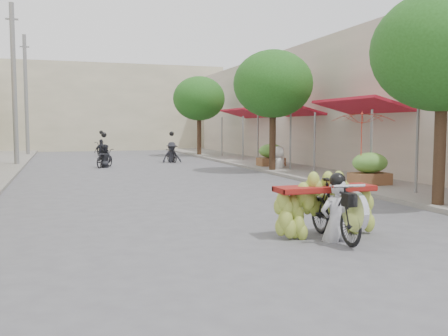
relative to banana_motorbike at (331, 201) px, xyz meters
The scene contains 17 objects.
ground 2.47m from the banana_motorbike, 122.81° to the right, with size 120.00×120.00×0.00m, color #5B5A60.
sidewalk_right 14.21m from the banana_motorbike, 66.28° to the left, with size 4.00×60.00×0.12m, color gray.
shophouse_row_right 16.25m from the banana_motorbike, 48.27° to the left, with size 9.77×40.00×6.00m.
far_building 36.13m from the banana_motorbike, 92.05° to the left, with size 20.00×6.00×7.00m, color beige.
utility_pole_far 20.42m from the banana_motorbike, 109.39° to the left, with size 0.60×0.24×8.00m.
utility_pole_back 28.98m from the banana_motorbike, 103.44° to the left, with size 0.60×0.24×8.00m.
street_tree_near 5.53m from the banana_motorbike, 25.95° to the left, with size 3.40×3.40×5.25m.
street_tree_mid 13.06m from the banana_motorbike, 71.09° to the left, with size 3.40×3.40×5.25m.
street_tree_far 24.55m from the banana_motorbike, 80.28° to the left, with size 3.40×3.40×5.25m.
produce_crate_mid 7.75m from the banana_motorbike, 50.70° to the left, with size 1.20×0.88×1.16m.
produce_crate_far 14.84m from the banana_motorbike, 70.67° to the left, with size 1.20×0.88×1.16m.
banana_motorbike is the anchor object (origin of this frame).
market_umbrella 7.65m from the banana_motorbike, 52.37° to the left, with size 2.24×2.24×1.83m.
pedestrian 13.75m from the banana_motorbike, 69.51° to the left, with size 1.12×0.97×1.95m.
bg_motorbike_a 17.09m from the banana_motorbike, 98.71° to the left, with size 1.28×1.66×1.95m.
bg_motorbike_b 19.14m from the banana_motorbike, 86.38° to the left, with size 1.11×1.69×1.95m.
bg_motorbike_c 26.09m from the banana_motorbike, 94.46° to the left, with size 1.08×1.77×1.95m.
Camera 1 is at (-3.28, -5.79, 2.03)m, focal length 40.00 mm.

